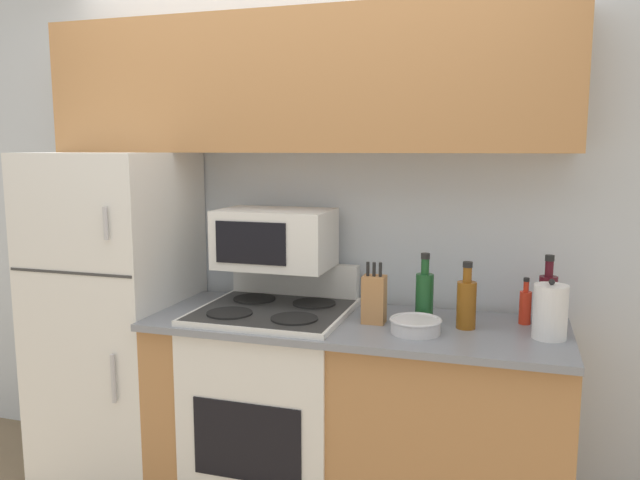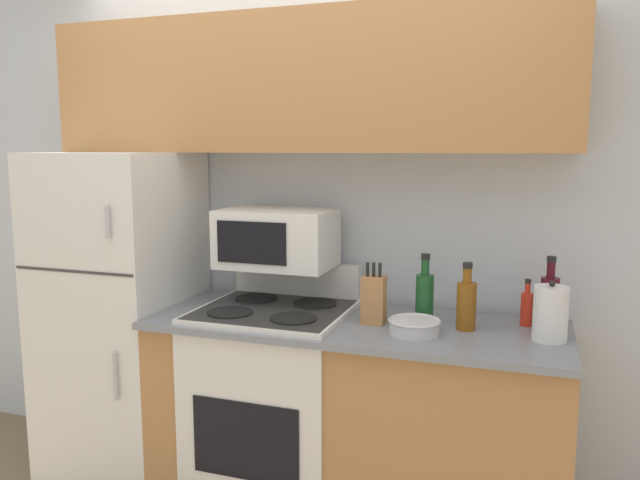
# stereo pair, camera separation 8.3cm
# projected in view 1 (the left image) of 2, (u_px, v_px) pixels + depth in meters

# --- Properties ---
(wall_back) EXTENTS (8.00, 0.05, 2.55)m
(wall_back) POSITION_uv_depth(u_px,v_px,m) (310.00, 225.00, 3.11)
(wall_back) COLOR silver
(wall_back) RESTS_ON ground_plane
(lower_cabinets) EXTENTS (1.78, 0.66, 0.92)m
(lower_cabinets) POSITION_uv_depth(u_px,v_px,m) (354.00, 419.00, 2.78)
(lower_cabinets) COLOR #B27A47
(lower_cabinets) RESTS_ON ground_plane
(refrigerator) EXTENTS (0.66, 0.68, 1.64)m
(refrigerator) POSITION_uv_depth(u_px,v_px,m) (118.00, 318.00, 3.10)
(refrigerator) COLOR white
(refrigerator) RESTS_ON ground_plane
(upper_cabinets) EXTENTS (2.44, 0.32, 0.62)m
(upper_cabinets) POSITION_uv_depth(u_px,v_px,m) (298.00, 84.00, 2.84)
(upper_cabinets) COLOR #B27A47
(upper_cabinets) RESTS_ON refrigerator
(stove) EXTENTS (0.67, 0.65, 1.10)m
(stove) POSITION_uv_depth(u_px,v_px,m) (274.00, 405.00, 2.87)
(stove) COLOR white
(stove) RESTS_ON ground_plane
(microwave) EXTENTS (0.52, 0.34, 0.27)m
(microwave) POSITION_uv_depth(u_px,v_px,m) (275.00, 238.00, 2.90)
(microwave) COLOR white
(microwave) RESTS_ON stove
(knife_block) EXTENTS (0.10, 0.08, 0.26)m
(knife_block) POSITION_uv_depth(u_px,v_px,m) (374.00, 299.00, 2.65)
(knife_block) COLOR #B27A47
(knife_block) RESTS_ON lower_cabinets
(bowl) EXTENTS (0.21, 0.21, 0.06)m
(bowl) POSITION_uv_depth(u_px,v_px,m) (416.00, 325.00, 2.51)
(bowl) COLOR silver
(bowl) RESTS_ON lower_cabinets
(bottle_wine_red) EXTENTS (0.08, 0.08, 0.30)m
(bottle_wine_red) POSITION_uv_depth(u_px,v_px,m) (548.00, 298.00, 2.62)
(bottle_wine_red) COLOR #470F19
(bottle_wine_red) RESTS_ON lower_cabinets
(bottle_hot_sauce) EXTENTS (0.05, 0.05, 0.20)m
(bottle_hot_sauce) POSITION_uv_depth(u_px,v_px,m) (525.00, 306.00, 2.64)
(bottle_hot_sauce) COLOR red
(bottle_hot_sauce) RESTS_ON lower_cabinets
(bottle_whiskey) EXTENTS (0.08, 0.08, 0.28)m
(bottle_whiskey) POSITION_uv_depth(u_px,v_px,m) (466.00, 302.00, 2.57)
(bottle_whiskey) COLOR brown
(bottle_whiskey) RESTS_ON lower_cabinets
(bottle_wine_green) EXTENTS (0.08, 0.08, 0.30)m
(bottle_wine_green) POSITION_uv_depth(u_px,v_px,m) (424.00, 295.00, 2.66)
(bottle_wine_green) COLOR #194C23
(bottle_wine_green) RESTS_ON lower_cabinets
(kettle) EXTENTS (0.13, 0.13, 0.24)m
(kettle) POSITION_uv_depth(u_px,v_px,m) (550.00, 312.00, 2.43)
(kettle) COLOR white
(kettle) RESTS_ON lower_cabinets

